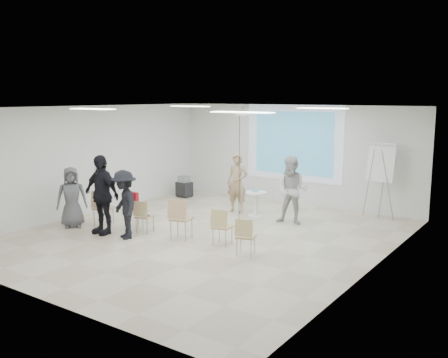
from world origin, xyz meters
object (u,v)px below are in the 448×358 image
Objects in this scene: chair_far_left at (102,205)px; chair_left_mid at (136,209)px; player_left at (237,179)px; av_cart at (184,187)px; chair_left_inner at (143,214)px; chair_center at (180,216)px; audience_left at (101,189)px; flipchart_easel at (381,163)px; chair_right_far at (245,234)px; audience_outer at (71,194)px; laptop at (145,215)px; audience_mid at (124,200)px; player_right at (292,187)px; chair_right_inner at (221,224)px; pedestal_table at (256,203)px.

chair_far_left is 0.86m from chair_left_mid.
player_left is 2.76× the size of av_cart.
chair_left_mid is 1.03× the size of chair_left_inner.
chair_center reaches higher than av_cart.
audience_left is 1.07× the size of flipchart_easel.
audience_outer is (-4.80, -0.53, 0.39)m from chair_right_far.
laptop is (-1.11, 0.03, -0.14)m from chair_center.
audience_left is at bearing -49.97° from audience_outer.
av_cart is at bearing 115.55° from chair_left_mid.
chair_left_mid is 1.03× the size of chair_right_far.
av_cart is (-4.91, 4.02, -0.15)m from chair_right_far.
chair_center is 1.34m from audience_mid.
player_right is 4.00m from chair_left_mid.
av_cart is (-2.61, 0.82, -0.63)m from player_left.
chair_right_inner is 1.04× the size of chair_right_far.
audience_left is (-1.89, -0.63, 0.52)m from chair_center.
chair_right_inner is 0.48× the size of audience_outer.
laptop is at bearing -57.01° from av_cart.
chair_right_inner is at bearing -74.63° from pedestal_table.
pedestal_table is 2.78m from chair_right_inner.
audience_left is (-2.18, -3.48, 0.69)m from pedestal_table.
audience_mid is at bearing 172.06° from chair_right_far.
player_left is at bearing 4.71° from audience_outer.
chair_far_left is 3.22× the size of laptop.
audience_mid reaches higher than chair_far_left.
audience_outer is (-1.81, -0.04, -0.05)m from audience_mid.
player_right is 4.25m from audience_mid.
pedestal_table is at bearing -129.49° from laptop.
player_left reaches higher than chair_right_inner.
chair_far_left is 3.40m from chair_right_inner.
audience_mid is 1.82m from audience_outer.
player_right is at bearing 44.44° from chair_left_mid.
chair_right_far is 5.03m from flipchart_easel.
chair_right_far is 3.05m from audience_mid.
audience_left is (-0.78, -0.66, 0.66)m from laptop.
audience_outer is (-2.49, -3.73, -0.10)m from player_left.
player_left is 2.03× the size of chair_far_left.
av_cart is (-1.98, 3.94, -0.15)m from chair_left_inner.
audience_mid is at bearing -122.95° from flipchart_easel.
chair_center reaches higher than laptop.
chair_center is at bearing 56.23° from audience_mid.
player_right is 2.44× the size of chair_right_far.
pedestal_table is at bearing 165.29° from player_right.
chair_right_far is 0.36× the size of audience_left.
chair_far_left is at bearing 177.77° from chair_right_inner.
audience_mid reaches higher than chair_center.
audience_mid reaches higher than chair_left_mid.
flipchart_easel is at bearing 56.55° from chair_right_inner.
chair_left_inner is at bearing -125.81° from flipchart_easel.
chair_far_left is 4.18m from av_cart.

